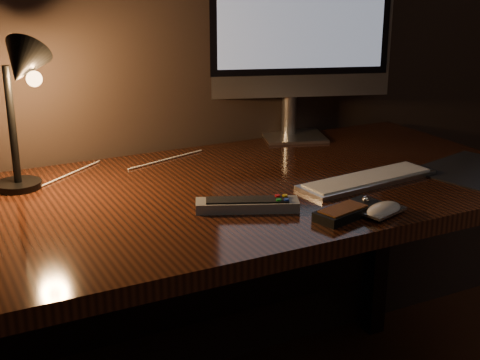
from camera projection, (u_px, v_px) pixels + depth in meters
name	position (u px, v px, depth m)	size (l,w,h in m)	color
desk	(209.00, 230.00, 1.67)	(1.60, 0.75, 0.75)	#38180C
monitor	(298.00, 22.00, 1.91)	(0.54, 0.22, 0.58)	silver
keyboard	(368.00, 179.00, 1.62)	(0.37, 0.10, 0.01)	silver
mousepad	(475.00, 170.00, 1.71)	(0.28, 0.23, 0.00)	black
mouse	(383.00, 211.00, 1.40)	(0.10, 0.05, 0.02)	white
media_remote	(349.00, 211.00, 1.40)	(0.17, 0.10, 0.03)	black
tv_remote	(247.00, 205.00, 1.43)	(0.22, 0.14, 0.03)	gray
desk_lamp	(21.00, 87.00, 1.48)	(0.18, 0.19, 0.36)	black
cable	(120.00, 168.00, 1.72)	(0.00, 0.00, 0.53)	white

